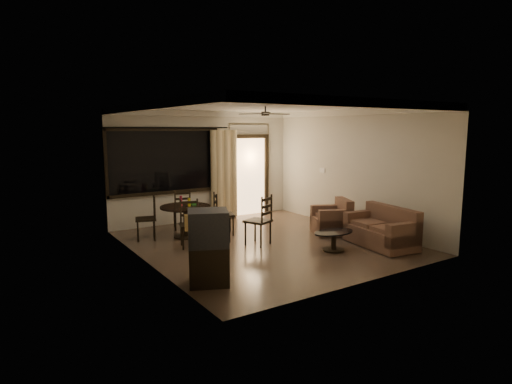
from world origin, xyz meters
TOP-DOWN VIEW (x-y plane):
  - ground at (0.00, 0.00)m, footprint 5.50×5.50m
  - room_shell at (0.59, 1.77)m, footprint 5.50×6.70m
  - dining_table at (-1.17, 1.36)m, footprint 1.10×1.10m
  - dining_chair_west at (-1.97, 1.61)m, footprint 0.53×0.53m
  - dining_chair_east at (-0.37, 1.11)m, footprint 0.53×0.53m
  - dining_chair_south at (-1.43, 0.54)m, footprint 0.53×0.56m
  - dining_chair_north at (-0.93, 2.11)m, footprint 0.53×0.53m
  - tv_cabinet at (-2.05, -1.48)m, footprint 0.76×0.73m
  - sofa at (1.86, -1.50)m, footprint 0.98×1.56m
  - armchair at (1.73, -0.20)m, footprint 1.02×1.02m
  - coffee_table at (0.80, -1.20)m, footprint 0.87×0.52m
  - side_chair at (-0.18, -0.04)m, footprint 0.61×0.61m

SIDE VIEW (x-z plane):
  - ground at x=0.00m, z-range 0.00..0.00m
  - coffee_table at x=0.80m, z-range 0.06..0.45m
  - dining_chair_west at x=-1.97m, z-range -0.19..0.76m
  - dining_chair_east at x=-0.37m, z-range -0.19..0.76m
  - dining_chair_north at x=-0.93m, z-range -0.19..0.76m
  - dining_chair_south at x=-1.43m, z-range -0.17..0.78m
  - side_chair at x=-0.18m, z-range -0.21..0.83m
  - sofa at x=1.86m, z-range -0.08..0.70m
  - armchair at x=1.73m, z-range -0.07..0.71m
  - dining_table at x=-1.17m, z-range 0.09..1.00m
  - tv_cabinet at x=-2.05m, z-range 0.00..1.15m
  - room_shell at x=0.59m, z-range -0.92..4.58m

